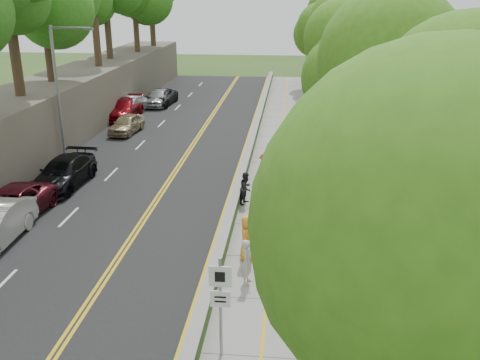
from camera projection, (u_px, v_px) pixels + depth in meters
name	position (u px, v px, depth m)	size (l,w,h in m)	color
ground	(202.00, 297.00, 18.22)	(140.00, 140.00, 0.00)	#33511E
road	(156.00, 160.00, 32.75)	(11.20, 66.00, 0.04)	black
sidewalk	(285.00, 163.00, 32.02)	(4.20, 66.00, 0.05)	gray
jersey_barrier	(247.00, 158.00, 32.14)	(0.42, 66.00, 0.60)	#67C625
rock_embankment	(25.00, 125.00, 32.83)	(5.00, 66.00, 4.00)	#595147
chainlink_fence	(322.00, 149.00, 31.49)	(0.04, 66.00, 2.00)	slate
trees_fenceside	(371.00, 45.00, 29.24)	(7.00, 66.00, 14.00)	#48861E
streetlight	(61.00, 86.00, 30.72)	(2.52, 0.22, 8.00)	gray
signpost	(220.00, 297.00, 14.63)	(0.62, 0.09, 3.10)	gray
construction_barrel	(301.00, 135.00, 36.26)	(0.57, 0.57, 0.93)	orange
concrete_block	(297.00, 256.00, 20.00)	(1.29, 0.97, 0.86)	gray
car_2	(10.00, 206.00, 23.81)	(2.39, 5.19, 1.44)	#53121D
car_3	(64.00, 173.00, 28.07)	(2.09, 5.15, 1.49)	black
car_4	(127.00, 124.00, 38.46)	(1.59, 3.95, 1.35)	tan
car_5	(128.00, 107.00, 43.50)	(1.65, 4.74, 1.56)	#A8AAB0
car_6	(160.00, 97.00, 47.79)	(2.29, 4.97, 1.38)	black
car_7	(124.00, 109.00, 42.83)	(2.18, 5.36, 1.56)	maroon
car_8	(159.00, 97.00, 47.41)	(1.77, 4.41, 1.50)	silver
painter_0	(247.00, 238.00, 20.36)	(0.89, 0.58, 1.82)	orange
painter_1	(247.00, 262.00, 18.72)	(0.61, 0.40, 1.68)	beige
painter_2	(246.00, 188.00, 25.77)	(0.77, 0.60, 1.58)	black
painter_3	(264.00, 168.00, 28.65)	(1.02, 0.59, 1.58)	brown
person_far	(311.00, 123.00, 37.85)	(1.03, 0.43, 1.76)	black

